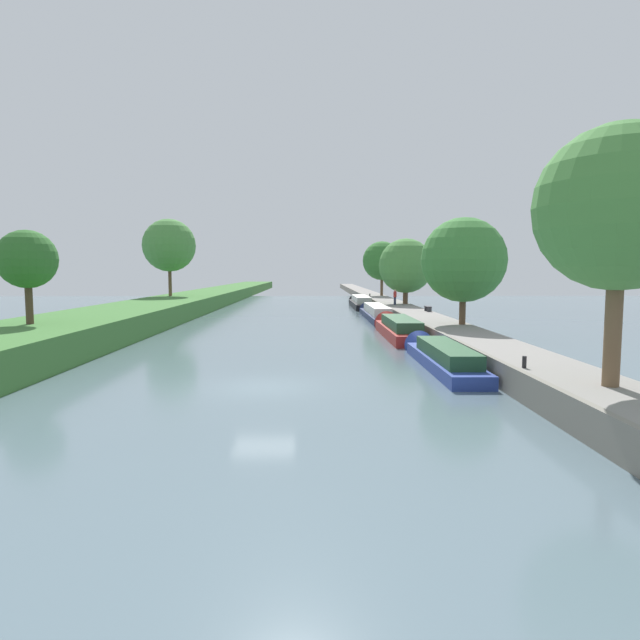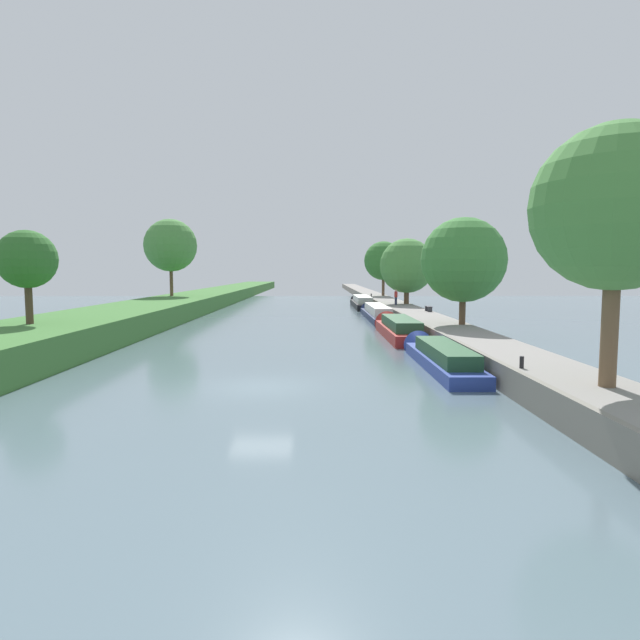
# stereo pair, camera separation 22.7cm
# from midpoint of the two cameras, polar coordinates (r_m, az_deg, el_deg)

# --- Properties ---
(ground_plane) EXTENTS (160.00, 160.00, 0.00)m
(ground_plane) POSITION_cam_midpoint_polar(r_m,az_deg,el_deg) (22.12, -5.94, -7.11)
(ground_plane) COLOR slate
(right_towpath) EXTENTS (3.16, 260.00, 1.07)m
(right_towpath) POSITION_cam_midpoint_polar(r_m,az_deg,el_deg) (23.72, 22.33, -5.32)
(right_towpath) COLOR gray
(right_towpath) RESTS_ON ground_plane
(stone_quay) EXTENTS (0.25, 260.00, 1.12)m
(stone_quay) POSITION_cam_midpoint_polar(r_m,az_deg,el_deg) (23.12, 18.41, -5.40)
(stone_quay) COLOR gray
(stone_quay) RESTS_ON ground_plane
(narrowboat_blue) EXTENTS (1.84, 11.26, 1.81)m
(narrowboat_blue) POSITION_cam_midpoint_polar(r_m,az_deg,el_deg) (27.43, 12.73, -3.76)
(narrowboat_blue) COLOR #283D93
(narrowboat_blue) RESTS_ON ground_plane
(narrowboat_red) EXTENTS (2.13, 12.12, 2.09)m
(narrowboat_red) POSITION_cam_midpoint_polar(r_m,az_deg,el_deg) (39.22, 8.38, -0.87)
(narrowboat_red) COLOR maroon
(narrowboat_red) RESTS_ON ground_plane
(narrowboat_navy) EXTENTS (1.93, 15.53, 2.04)m
(narrowboat_navy) POSITION_cam_midpoint_polar(r_m,az_deg,el_deg) (53.60, 6.06, 0.76)
(narrowboat_navy) COLOR #141E42
(narrowboat_navy) RESTS_ON ground_plane
(narrowboat_black) EXTENTS (2.18, 14.53, 2.20)m
(narrowboat_black) POSITION_cam_midpoint_polar(r_m,az_deg,el_deg) (70.35, 4.50, 1.87)
(narrowboat_black) COLOR black
(narrowboat_black) RESTS_ON ground_plane
(tree_rightbank_near) EXTENTS (5.13, 5.13, 8.16)m
(tree_rightbank_near) POSITION_cam_midpoint_polar(r_m,az_deg,el_deg) (19.21, 29.15, 10.29)
(tree_rightbank_near) COLOR brown
(tree_rightbank_near) RESTS_ON right_towpath
(tree_rightbank_midnear) EXTENTS (5.74, 5.74, 7.26)m
(tree_rightbank_midnear) POSITION_cam_midpoint_polar(r_m,az_deg,el_deg) (37.88, 15.14, 6.16)
(tree_rightbank_midnear) COLOR brown
(tree_rightbank_midnear) RESTS_ON right_towpath
(tree_rightbank_midfar) EXTENTS (6.02, 6.02, 7.22)m
(tree_rightbank_midfar) POSITION_cam_midpoint_polar(r_m,az_deg,el_deg) (60.49, 9.30, 5.68)
(tree_rightbank_midfar) COLOR brown
(tree_rightbank_midfar) RESTS_ON right_towpath
(tree_rightbank_far) EXTENTS (5.70, 5.70, 8.00)m
(tree_rightbank_far) POSITION_cam_midpoint_polar(r_m,az_deg,el_deg) (80.10, 6.83, 6.25)
(tree_rightbank_far) COLOR brown
(tree_rightbank_far) RESTS_ON right_towpath
(tree_leftbank_downstream) EXTENTS (6.22, 6.22, 9.13)m
(tree_leftbank_downstream) POSITION_cam_midpoint_polar(r_m,az_deg,el_deg) (66.85, -15.47, 7.63)
(tree_leftbank_downstream) COLOR brown
(tree_leftbank_downstream) RESTS_ON left_grassy_bank
(tree_leftbank_upstream) EXTENTS (3.26, 3.26, 5.27)m
(tree_leftbank_upstream) POSITION_cam_midpoint_polar(r_m,az_deg,el_deg) (34.32, -28.48, 5.64)
(tree_leftbank_upstream) COLOR #4C3828
(tree_leftbank_upstream) RESTS_ON left_grassy_bank
(person_walking) EXTENTS (0.34, 0.34, 1.66)m
(person_walking) POSITION_cam_midpoint_polar(r_m,az_deg,el_deg) (58.49, 8.16, 2.45)
(person_walking) COLOR #282D42
(person_walking) RESTS_ON right_towpath
(mooring_bollard_near) EXTENTS (0.16, 0.16, 0.45)m
(mooring_bollard_near) POSITION_cam_midpoint_polar(r_m,az_deg,el_deg) (21.68, 20.88, -4.21)
(mooring_bollard_near) COLOR black
(mooring_bollard_near) RESTS_ON right_towpath
(mooring_bollard_far) EXTENTS (0.16, 0.16, 0.45)m
(mooring_bollard_far) POSITION_cam_midpoint_polar(r_m,az_deg,el_deg) (76.48, 5.54, 2.64)
(mooring_bollard_far) COLOR black
(mooring_bollard_far) RESTS_ON right_towpath
(park_bench) EXTENTS (0.44, 1.50, 0.47)m
(park_bench) POSITION_cam_midpoint_polar(r_m,az_deg,el_deg) (49.61, 11.56, 1.30)
(park_bench) COLOR #333338
(park_bench) RESTS_ON right_towpath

